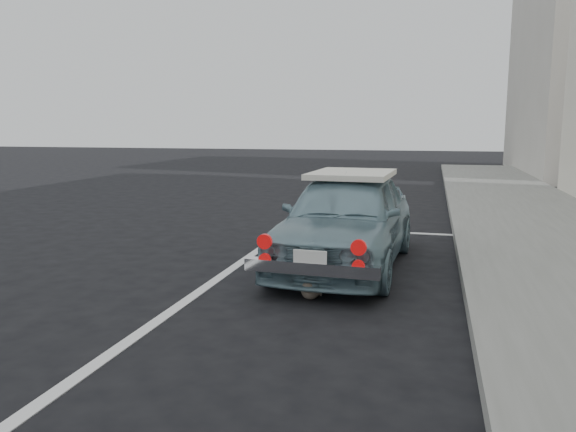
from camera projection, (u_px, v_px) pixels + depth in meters
The scene contains 5 objects.
ground at pixel (167, 426), 3.28m from camera, with size 80.00×80.00×0.00m, color black.
pline_front at pixel (372, 231), 9.37m from camera, with size 3.00×0.12×0.01m, color silver.
pline_side at pixel (215, 281), 6.37m from camera, with size 0.12×7.00×0.01m, color silver.
retro_coupe at pixel (346, 218), 6.99m from camera, with size 1.57×3.57×1.19m.
cat at pixel (311, 288), 5.68m from camera, with size 0.21×0.46×0.24m.
Camera 1 is at (1.44, -2.77, 1.73)m, focal length 35.00 mm.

